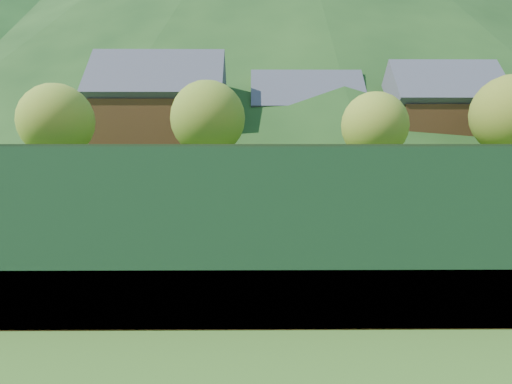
{
  "coord_description": "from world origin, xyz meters",
  "views": [
    {
      "loc": [
        -0.22,
        -19.24,
        3.07
      ],
      "look_at": [
        -0.05,
        0.0,
        1.01
      ],
      "focal_mm": 32.0,
      "sensor_mm": 36.0,
      "label": 1
    }
  ],
  "objects_px": {
    "ball_hopper": "(92,215)",
    "chalet_mid": "(306,127)",
    "chalet_right": "(440,123)",
    "student_b": "(311,192)",
    "coach": "(173,201)",
    "student_a": "(305,190)",
    "chalet_left": "(160,119)",
    "tennis_net": "(257,203)",
    "student_d": "(409,192)",
    "student_c": "(426,196)"
  },
  "relations": [
    {
      "from": "student_d",
      "to": "chalet_right",
      "type": "height_order",
      "value": "chalet_right"
    },
    {
      "from": "student_b",
      "to": "chalet_left",
      "type": "bearing_deg",
      "value": -58.57
    },
    {
      "from": "student_b",
      "to": "tennis_net",
      "type": "relative_size",
      "value": 0.11
    },
    {
      "from": "coach",
      "to": "student_b",
      "type": "distance_m",
      "value": 7.46
    },
    {
      "from": "ball_hopper",
      "to": "student_b",
      "type": "bearing_deg",
      "value": 43.96
    },
    {
      "from": "student_d",
      "to": "chalet_mid",
      "type": "height_order",
      "value": "chalet_mid"
    },
    {
      "from": "chalet_left",
      "to": "chalet_right",
      "type": "distance_m",
      "value": 30.0
    },
    {
      "from": "student_d",
      "to": "tennis_net",
      "type": "bearing_deg",
      "value": 43.11
    },
    {
      "from": "ball_hopper",
      "to": "chalet_left",
      "type": "height_order",
      "value": "chalet_left"
    },
    {
      "from": "student_c",
      "to": "ball_hopper",
      "type": "xyz_separation_m",
      "value": [
        -13.14,
        -6.28,
        0.11
      ]
    },
    {
      "from": "ball_hopper",
      "to": "chalet_mid",
      "type": "distance_m",
      "value": 40.59
    },
    {
      "from": "student_c",
      "to": "tennis_net",
      "type": "xyz_separation_m",
      "value": [
        -7.8,
        -1.53,
        -0.14
      ]
    },
    {
      "from": "chalet_right",
      "to": "chalet_left",
      "type": "bearing_deg",
      "value": -180.0
    },
    {
      "from": "student_c",
      "to": "chalet_left",
      "type": "height_order",
      "value": "chalet_left"
    },
    {
      "from": "coach",
      "to": "chalet_right",
      "type": "distance_m",
      "value": 39.35
    },
    {
      "from": "chalet_mid",
      "to": "ball_hopper",
      "type": "bearing_deg",
      "value": -106.32
    },
    {
      "from": "coach",
      "to": "student_a",
      "type": "bearing_deg",
      "value": 48.34
    },
    {
      "from": "ball_hopper",
      "to": "chalet_right",
      "type": "relative_size",
      "value": 0.08
    },
    {
      "from": "student_a",
      "to": "student_d",
      "type": "relative_size",
      "value": 1.21
    },
    {
      "from": "chalet_right",
      "to": "student_b",
      "type": "bearing_deg",
      "value": -122.66
    },
    {
      "from": "coach",
      "to": "student_c",
      "type": "height_order",
      "value": "coach"
    },
    {
      "from": "student_a",
      "to": "student_d",
      "type": "height_order",
      "value": "student_a"
    },
    {
      "from": "student_b",
      "to": "student_c",
      "type": "xyz_separation_m",
      "value": [
        5.1,
        -1.48,
        -0.03
      ]
    },
    {
      "from": "coach",
      "to": "chalet_mid",
      "type": "distance_m",
      "value": 36.81
    },
    {
      "from": "tennis_net",
      "to": "chalet_left",
      "type": "distance_m",
      "value": 32.04
    },
    {
      "from": "student_a",
      "to": "student_d",
      "type": "distance_m",
      "value": 5.28
    },
    {
      "from": "chalet_right",
      "to": "student_d",
      "type": "bearing_deg",
      "value": -114.87
    },
    {
      "from": "student_d",
      "to": "chalet_left",
      "type": "relative_size",
      "value": 0.1
    },
    {
      "from": "coach",
      "to": "student_a",
      "type": "xyz_separation_m",
      "value": [
        5.67,
        3.76,
        0.01
      ]
    },
    {
      "from": "student_b",
      "to": "ball_hopper",
      "type": "xyz_separation_m",
      "value": [
        -8.04,
        -7.75,
        0.08
      ]
    },
    {
      "from": "coach",
      "to": "student_d",
      "type": "height_order",
      "value": "coach"
    },
    {
      "from": "student_c",
      "to": "ball_hopper",
      "type": "height_order",
      "value": "student_c"
    },
    {
      "from": "coach",
      "to": "chalet_right",
      "type": "height_order",
      "value": "chalet_right"
    },
    {
      "from": "coach",
      "to": "student_c",
      "type": "distance_m",
      "value": 11.52
    },
    {
      "from": "student_a",
      "to": "tennis_net",
      "type": "xyz_separation_m",
      "value": [
        -2.32,
        -2.4,
        -0.31
      ]
    },
    {
      "from": "chalet_left",
      "to": "student_c",
      "type": "bearing_deg",
      "value": -57.99
    },
    {
      "from": "chalet_left",
      "to": "chalet_right",
      "type": "relative_size",
      "value": 1.16
    },
    {
      "from": "student_a",
      "to": "tennis_net",
      "type": "height_order",
      "value": "student_a"
    },
    {
      "from": "ball_hopper",
      "to": "chalet_right",
      "type": "bearing_deg",
      "value": 53.89
    },
    {
      "from": "student_a",
      "to": "chalet_right",
      "type": "distance_m",
      "value": 33.07
    },
    {
      "from": "student_b",
      "to": "chalet_left",
      "type": "xyz_separation_m",
      "value": [
        -12.7,
        26.99,
        4.96
      ]
    },
    {
      "from": "student_a",
      "to": "tennis_net",
      "type": "bearing_deg",
      "value": 42.74
    },
    {
      "from": "student_c",
      "to": "student_d",
      "type": "relative_size",
      "value": 0.96
    },
    {
      "from": "coach",
      "to": "student_b",
      "type": "height_order",
      "value": "coach"
    },
    {
      "from": "student_a",
      "to": "chalet_right",
      "type": "relative_size",
      "value": 0.14
    },
    {
      "from": "tennis_net",
      "to": "coach",
      "type": "bearing_deg",
      "value": -157.98
    },
    {
      "from": "student_a",
      "to": "chalet_right",
      "type": "height_order",
      "value": "chalet_right"
    },
    {
      "from": "chalet_mid",
      "to": "chalet_right",
      "type": "relative_size",
      "value": 1.06
    },
    {
      "from": "tennis_net",
      "to": "ball_hopper",
      "type": "height_order",
      "value": "tennis_net"
    },
    {
      "from": "ball_hopper",
      "to": "chalet_mid",
      "type": "relative_size",
      "value": 0.08
    }
  ]
}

